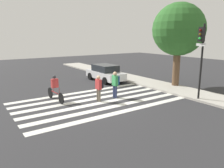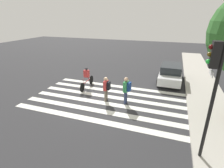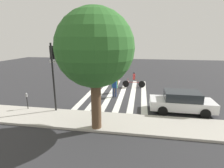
{
  "view_description": "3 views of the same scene",
  "coord_description": "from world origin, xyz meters",
  "px_view_note": "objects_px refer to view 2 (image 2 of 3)",
  "views": [
    {
      "loc": [
        11.39,
        -6.69,
        3.98
      ],
      "look_at": [
        0.53,
        0.75,
        1.09
      ],
      "focal_mm": 35.0,
      "sensor_mm": 36.0,
      "label": 1
    },
    {
      "loc": [
        9.71,
        3.81,
        5.22
      ],
      "look_at": [
        -0.17,
        0.32,
        1.11
      ],
      "focal_mm": 28.0,
      "sensor_mm": 36.0,
      "label": 2
    },
    {
      "loc": [
        -2.15,
        15.75,
        4.9
      ],
      "look_at": [
        0.43,
        0.39,
        0.92
      ],
      "focal_mm": 28.0,
      "sensor_mm": 36.0,
      "label": 3
    }
  ],
  "objects_px": {
    "pedestrian_adult_tall_backpack": "(106,87)",
    "cyclist_far_lane": "(87,77)",
    "traffic_light": "(213,79)",
    "car_parked_far_curb": "(170,73)",
    "pedestrian_child_with_backpack": "(127,89)"
  },
  "relations": [
    {
      "from": "traffic_light",
      "to": "cyclist_far_lane",
      "type": "bearing_deg",
      "value": -124.47
    },
    {
      "from": "traffic_light",
      "to": "pedestrian_child_with_backpack",
      "type": "relative_size",
      "value": 2.7
    },
    {
      "from": "traffic_light",
      "to": "pedestrian_adult_tall_backpack",
      "type": "xyz_separation_m",
      "value": [
        -3.43,
        -5.08,
        -2.34
      ]
    },
    {
      "from": "pedestrian_adult_tall_backpack",
      "to": "car_parked_far_curb",
      "type": "bearing_deg",
      "value": -36.06
    },
    {
      "from": "pedestrian_child_with_backpack",
      "to": "pedestrian_adult_tall_backpack",
      "type": "height_order",
      "value": "pedestrian_child_with_backpack"
    },
    {
      "from": "pedestrian_adult_tall_backpack",
      "to": "car_parked_far_curb",
      "type": "xyz_separation_m",
      "value": [
        -5.13,
        3.74,
        -0.21
      ]
    },
    {
      "from": "cyclist_far_lane",
      "to": "traffic_light",
      "type": "bearing_deg",
      "value": 52.68
    },
    {
      "from": "pedestrian_adult_tall_backpack",
      "to": "cyclist_far_lane",
      "type": "distance_m",
      "value": 2.74
    },
    {
      "from": "pedestrian_child_with_backpack",
      "to": "car_parked_far_curb",
      "type": "relative_size",
      "value": 0.41
    },
    {
      "from": "pedestrian_adult_tall_backpack",
      "to": "car_parked_far_curb",
      "type": "relative_size",
      "value": 0.39
    },
    {
      "from": "traffic_light",
      "to": "car_parked_far_curb",
      "type": "distance_m",
      "value": 9.02
    },
    {
      "from": "pedestrian_child_with_backpack",
      "to": "car_parked_far_curb",
      "type": "distance_m",
      "value": 5.61
    },
    {
      "from": "traffic_light",
      "to": "pedestrian_child_with_backpack",
      "type": "xyz_separation_m",
      "value": [
        -3.51,
        -3.78,
        -2.27
      ]
    },
    {
      "from": "traffic_light",
      "to": "pedestrian_adult_tall_backpack",
      "type": "bearing_deg",
      "value": -123.98
    },
    {
      "from": "cyclist_far_lane",
      "to": "car_parked_far_curb",
      "type": "xyz_separation_m",
      "value": [
        -3.53,
        5.97,
        -0.12
      ]
    }
  ]
}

